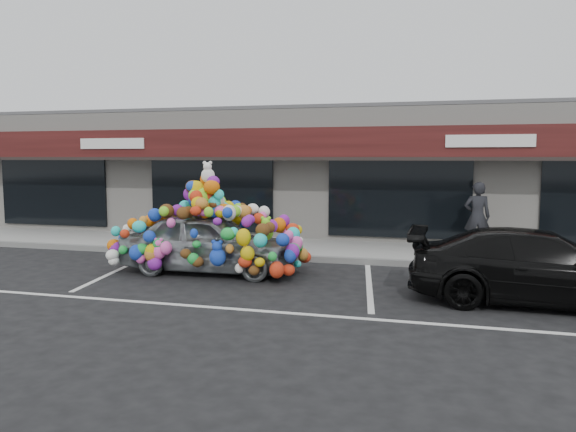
# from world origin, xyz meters

# --- Properties ---
(ground) EXTENTS (90.00, 90.00, 0.00)m
(ground) POSITION_xyz_m (0.00, 0.00, 0.00)
(ground) COLOR black
(ground) RESTS_ON ground
(shop_building) EXTENTS (24.00, 7.20, 4.31)m
(shop_building) POSITION_xyz_m (0.00, 8.44, 2.16)
(shop_building) COLOR beige
(shop_building) RESTS_ON ground
(sidewalk) EXTENTS (26.00, 3.00, 0.15)m
(sidewalk) POSITION_xyz_m (0.00, 4.00, 0.07)
(sidewalk) COLOR gray
(sidewalk) RESTS_ON ground
(kerb) EXTENTS (26.00, 0.18, 0.16)m
(kerb) POSITION_xyz_m (0.00, 2.50, 0.07)
(kerb) COLOR slate
(kerb) RESTS_ON ground
(parking_stripe_left) EXTENTS (0.73, 4.37, 0.01)m
(parking_stripe_left) POSITION_xyz_m (-3.20, 0.20, 0.00)
(parking_stripe_left) COLOR silver
(parking_stripe_left) RESTS_ON ground
(parking_stripe_mid) EXTENTS (0.73, 4.37, 0.01)m
(parking_stripe_mid) POSITION_xyz_m (2.80, 0.20, 0.00)
(parking_stripe_mid) COLOR silver
(parking_stripe_mid) RESTS_ON ground
(lane_line) EXTENTS (14.00, 0.12, 0.01)m
(lane_line) POSITION_xyz_m (2.00, -2.30, 0.00)
(lane_line) COLOR silver
(lane_line) RESTS_ON ground
(toy_car) EXTENTS (3.01, 4.47, 2.58)m
(toy_car) POSITION_xyz_m (-0.99, 0.57, 0.87)
(toy_car) COLOR #B3B7BE
(toy_car) RESTS_ON ground
(black_sedan) EXTENTS (2.01, 4.76, 1.37)m
(black_sedan) POSITION_xyz_m (6.00, -0.49, 0.69)
(black_sedan) COLOR black
(black_sedan) RESTS_ON ground
(pedestrian_a) EXTENTS (0.71, 0.48, 1.88)m
(pedestrian_a) POSITION_xyz_m (5.18, 4.45, 1.09)
(pedestrian_a) COLOR black
(pedestrian_a) RESTS_ON sidewalk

